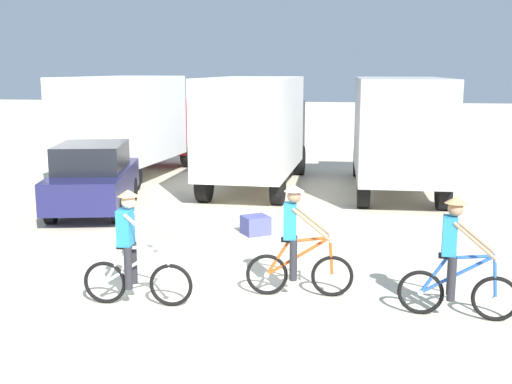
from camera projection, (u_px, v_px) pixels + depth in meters
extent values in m
plane|color=beige|center=(198.00, 298.00, 10.17)|extent=(120.00, 120.00, 0.00)
cube|color=white|center=(122.00, 119.00, 20.39)|extent=(2.86, 5.39, 2.70)
cube|color=#B21E1E|center=(163.00, 126.00, 23.73)|extent=(2.33, 1.69, 2.00)
cube|color=black|center=(170.00, 115.00, 24.32)|extent=(2.02, 0.26, 0.80)
cylinder|color=black|center=(138.00, 152.00, 24.07)|extent=(0.41, 1.02, 1.00)
cylinder|color=black|center=(189.00, 153.00, 23.58)|extent=(0.41, 1.02, 1.00)
cylinder|color=black|center=(69.00, 172.00, 19.32)|extent=(0.41, 1.02, 1.00)
cylinder|color=black|center=(131.00, 175.00, 18.83)|extent=(0.41, 1.02, 1.00)
cube|color=white|center=(252.00, 124.00, 18.58)|extent=(2.54, 5.26, 2.70)
cube|color=#2D2D33|center=(271.00, 130.00, 21.95)|extent=(2.24, 1.56, 2.00)
cube|color=black|center=(274.00, 119.00, 22.56)|extent=(2.03, 0.14, 0.80)
cylinder|color=black|center=(241.00, 159.00, 22.23)|extent=(0.35, 1.01, 1.00)
cylinder|color=black|center=(299.00, 160.00, 21.87)|extent=(0.35, 1.01, 1.00)
cylinder|color=black|center=(204.00, 184.00, 17.42)|extent=(0.35, 1.01, 1.00)
cylinder|color=black|center=(278.00, 186.00, 17.05)|extent=(0.35, 1.01, 1.00)
cube|color=#9E9EA3|center=(400.00, 126.00, 17.90)|extent=(2.54, 5.26, 2.70)
cube|color=silver|center=(390.00, 132.00, 21.31)|extent=(2.24, 1.56, 2.00)
cube|color=black|center=(389.00, 120.00, 21.92)|extent=(2.03, 0.13, 0.80)
cylinder|color=black|center=(358.00, 162.00, 21.53)|extent=(0.35, 1.01, 1.00)
cylinder|color=black|center=(420.00, 163.00, 21.27)|extent=(0.35, 1.01, 1.00)
cylinder|color=black|center=(364.00, 189.00, 16.67)|extent=(0.35, 1.01, 1.00)
cylinder|color=black|center=(443.00, 191.00, 16.42)|extent=(0.35, 1.01, 1.00)
cube|color=#1E1E4C|center=(94.00, 184.00, 16.22)|extent=(2.61, 4.48, 0.76)
cube|color=black|center=(91.00, 157.00, 15.94)|extent=(2.01, 2.39, 0.68)
cylinder|color=black|center=(75.00, 190.00, 17.53)|extent=(0.35, 0.67, 0.64)
cylinder|color=black|center=(132.00, 189.00, 17.61)|extent=(0.35, 0.67, 0.64)
cylinder|color=black|center=(51.00, 210.00, 14.98)|extent=(0.35, 0.67, 0.64)
cylinder|color=black|center=(117.00, 210.00, 15.06)|extent=(0.35, 0.67, 0.64)
torus|color=black|center=(171.00, 285.00, 9.77)|extent=(0.68, 0.09, 0.68)
cylinder|color=silver|center=(171.00, 285.00, 9.77)|extent=(0.08, 0.08, 0.08)
torus|color=black|center=(105.00, 283.00, 9.88)|extent=(0.68, 0.09, 0.68)
cylinder|color=silver|center=(105.00, 283.00, 9.88)|extent=(0.08, 0.08, 0.08)
cylinder|color=silver|center=(135.00, 264.00, 9.76)|extent=(1.03, 0.09, 0.68)
cylinder|color=silver|center=(146.00, 247.00, 9.69)|extent=(0.66, 0.08, 0.13)
cylinder|color=silver|center=(115.00, 266.00, 9.81)|extent=(0.39, 0.07, 0.59)
cylinder|color=silver|center=(169.00, 265.00, 9.71)|extent=(0.10, 0.05, 0.64)
cylinder|color=silver|center=(167.00, 245.00, 9.65)|extent=(0.06, 0.52, 0.04)
cube|color=black|center=(125.00, 247.00, 9.73)|extent=(0.24, 0.13, 0.06)
cube|color=teal|center=(125.00, 227.00, 9.67)|extent=(0.21, 0.33, 0.56)
sphere|color=beige|center=(128.00, 201.00, 9.59)|extent=(0.22, 0.22, 0.22)
cone|color=tan|center=(128.00, 193.00, 9.56)|extent=(0.32, 0.32, 0.10)
cylinder|color=#26262B|center=(133.00, 263.00, 9.91)|extent=(0.12, 0.12, 0.66)
cylinder|color=#26262B|center=(128.00, 268.00, 9.65)|extent=(0.12, 0.12, 0.66)
cylinder|color=beige|center=(150.00, 226.00, 9.81)|extent=(0.63, 0.12, 0.53)
cylinder|color=beige|center=(144.00, 232.00, 9.46)|extent=(0.63, 0.07, 0.53)
torus|color=black|center=(332.00, 276.00, 10.18)|extent=(0.68, 0.11, 0.68)
cylinder|color=silver|center=(332.00, 276.00, 10.18)|extent=(0.09, 0.09, 0.08)
torus|color=black|center=(267.00, 275.00, 10.26)|extent=(0.68, 0.11, 0.68)
cylinder|color=silver|center=(267.00, 275.00, 10.26)|extent=(0.09, 0.09, 0.08)
cylinder|color=#E05119|center=(298.00, 256.00, 10.16)|extent=(1.03, 0.13, 0.68)
cylinder|color=#E05119|center=(309.00, 240.00, 10.10)|extent=(0.66, 0.10, 0.13)
cylinder|color=#E05119|center=(278.00, 258.00, 10.19)|extent=(0.39, 0.08, 0.59)
cylinder|color=#E05119|center=(331.00, 257.00, 10.12)|extent=(0.10, 0.06, 0.64)
cylinder|color=silver|center=(330.00, 237.00, 10.06)|extent=(0.08, 0.52, 0.04)
cube|color=black|center=(289.00, 240.00, 10.12)|extent=(0.25, 0.14, 0.06)
cube|color=teal|center=(290.00, 221.00, 10.06)|extent=(0.23, 0.34, 0.56)
sphere|color=#A87A5B|center=(294.00, 196.00, 9.98)|extent=(0.22, 0.22, 0.22)
cone|color=silver|center=(294.00, 188.00, 9.96)|extent=(0.32, 0.32, 0.10)
cylinder|color=#26262B|center=(294.00, 256.00, 10.30)|extent=(0.12, 0.12, 0.66)
cylinder|color=#26262B|center=(293.00, 260.00, 10.05)|extent=(0.12, 0.12, 0.66)
cylinder|color=#A87A5B|center=(311.00, 219.00, 10.22)|extent=(0.63, 0.14, 0.53)
cylinder|color=#A87A5B|center=(312.00, 225.00, 9.86)|extent=(0.63, 0.06, 0.53)
torus|color=black|center=(495.00, 299.00, 9.19)|extent=(0.68, 0.13, 0.68)
cylinder|color=silver|center=(495.00, 299.00, 9.19)|extent=(0.09, 0.09, 0.08)
torus|color=black|center=(420.00, 292.00, 9.45)|extent=(0.68, 0.13, 0.68)
cylinder|color=silver|center=(420.00, 292.00, 9.45)|extent=(0.09, 0.09, 0.08)
cylinder|color=blue|center=(457.00, 275.00, 9.26)|extent=(1.03, 0.15, 0.68)
cylinder|color=blue|center=(471.00, 257.00, 9.16)|extent=(0.66, 0.12, 0.13)
cylinder|color=blue|center=(434.00, 275.00, 9.35)|extent=(0.39, 0.09, 0.59)
cylinder|color=blue|center=(495.00, 278.00, 9.13)|extent=(0.10, 0.06, 0.64)
cylinder|color=silver|center=(495.00, 256.00, 9.07)|extent=(0.09, 0.52, 0.04)
cube|color=black|center=(447.00, 256.00, 9.25)|extent=(0.25, 0.14, 0.06)
cube|color=teal|center=(450.00, 235.00, 9.18)|extent=(0.23, 0.34, 0.56)
sphere|color=#A87A5B|center=(456.00, 209.00, 9.09)|extent=(0.22, 0.22, 0.22)
cone|color=tan|center=(456.00, 200.00, 9.07)|extent=(0.32, 0.32, 0.10)
cylinder|color=#26262B|center=(451.00, 273.00, 9.41)|extent=(0.12, 0.12, 0.66)
cylinder|color=#26262B|center=(452.00, 279.00, 9.16)|extent=(0.12, 0.12, 0.66)
cylinder|color=#A87A5B|center=(473.00, 235.00, 9.27)|extent=(0.63, 0.07, 0.53)
cylinder|color=#A87A5B|center=(475.00, 241.00, 8.93)|extent=(0.63, 0.16, 0.53)
cube|color=#4C5199|center=(255.00, 225.00, 14.05)|extent=(0.74, 0.73, 0.41)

